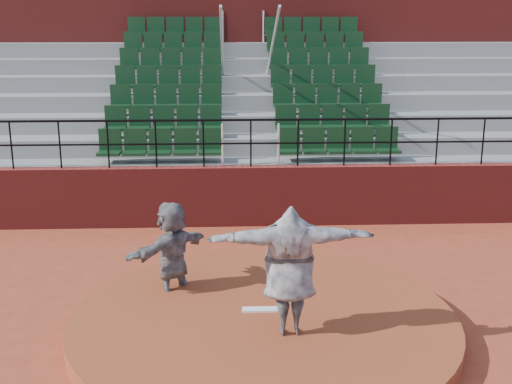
# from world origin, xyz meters

# --- Properties ---
(ground) EXTENTS (90.00, 90.00, 0.00)m
(ground) POSITION_xyz_m (0.00, 0.00, 0.00)
(ground) COLOR #9D3D23
(ground) RESTS_ON ground
(pitchers_mound) EXTENTS (5.50, 5.50, 0.25)m
(pitchers_mound) POSITION_xyz_m (0.00, 0.00, 0.12)
(pitchers_mound) COLOR brown
(pitchers_mound) RESTS_ON ground
(pitching_rubber) EXTENTS (0.60, 0.15, 0.03)m
(pitching_rubber) POSITION_xyz_m (0.00, 0.15, 0.27)
(pitching_rubber) COLOR white
(pitching_rubber) RESTS_ON pitchers_mound
(boundary_wall) EXTENTS (24.00, 0.30, 1.30)m
(boundary_wall) POSITION_xyz_m (0.00, 5.00, 0.65)
(boundary_wall) COLOR maroon
(boundary_wall) RESTS_ON ground
(wall_railing) EXTENTS (24.04, 0.05, 1.03)m
(wall_railing) POSITION_xyz_m (0.00, 5.00, 2.03)
(wall_railing) COLOR black
(wall_railing) RESTS_ON boundary_wall
(seating_deck) EXTENTS (24.00, 5.97, 4.63)m
(seating_deck) POSITION_xyz_m (0.00, 8.65, 1.43)
(seating_deck) COLOR gray
(seating_deck) RESTS_ON ground
(press_box_facade) EXTENTS (24.00, 3.00, 7.10)m
(press_box_facade) POSITION_xyz_m (0.00, 12.60, 3.55)
(press_box_facade) COLOR maroon
(press_box_facade) RESTS_ON ground
(pitcher) EXTENTS (2.19, 0.66, 1.77)m
(pitcher) POSITION_xyz_m (0.31, -0.51, 1.13)
(pitcher) COLOR black
(pitcher) RESTS_ON pitchers_mound
(fielder) EXTENTS (1.43, 1.42, 1.64)m
(fielder) POSITION_xyz_m (-1.37, 1.07, 0.82)
(fielder) COLOR black
(fielder) RESTS_ON ground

